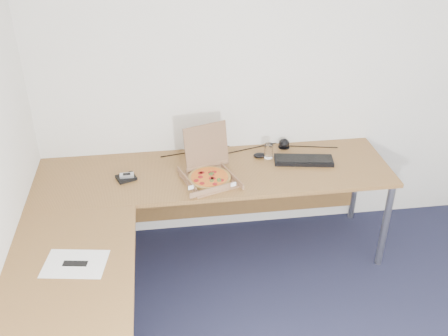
{
  "coord_description": "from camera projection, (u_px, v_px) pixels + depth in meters",
  "views": [
    {
      "loc": [
        -0.86,
        -1.7,
        2.59
      ],
      "look_at": [
        -0.45,
        1.28,
        0.82
      ],
      "focal_mm": 41.22,
      "sensor_mm": 36.0,
      "label": 1
    }
  ],
  "objects": [
    {
      "name": "keyboard",
      "position": [
        304.0,
        160.0,
        3.73
      ],
      "size": [
        0.44,
        0.22,
        0.03
      ],
      "primitive_type": "cube",
      "rotation": [
        0.0,
        0.0,
        -0.17
      ],
      "color": "black",
      "rests_on": "desk"
    },
    {
      "name": "wallet",
      "position": [
        126.0,
        178.0,
        3.53
      ],
      "size": [
        0.15,
        0.14,
        0.02
      ],
      "primitive_type": "cube",
      "rotation": [
        0.0,
        0.0,
        0.36
      ],
      "color": "black",
      "rests_on": "desk"
    },
    {
      "name": "pizza_box",
      "position": [
        209.0,
        175.0,
        3.51
      ],
      "size": [
        0.32,
        0.38,
        0.33
      ],
      "rotation": [
        0.0,
        0.0,
        0.33
      ],
      "color": "#916847",
      "rests_on": "desk"
    },
    {
      "name": "phone",
      "position": [
        127.0,
        175.0,
        3.52
      ],
      "size": [
        0.1,
        0.05,
        0.02
      ],
      "primitive_type": "cube",
      "rotation": [
        0.0,
        0.0,
        0.03
      ],
      "color": "#B2B5BA",
      "rests_on": "wallet"
    },
    {
      "name": "mouse",
      "position": [
        260.0,
        155.0,
        3.79
      ],
      "size": [
        0.11,
        0.09,
        0.03
      ],
      "primitive_type": "ellipsoid",
      "rotation": [
        0.0,
        0.0,
        0.34
      ],
      "color": "black",
      "rests_on": "desk"
    },
    {
      "name": "room_shell",
      "position": [
        367.0,
        224.0,
        2.23
      ],
      "size": [
        3.5,
        3.5,
        2.5
      ],
      "primitive_type": null,
      "color": "white",
      "rests_on": "ground"
    },
    {
      "name": "drinking_glass",
      "position": [
        269.0,
        151.0,
        3.77
      ],
      "size": [
        0.06,
        0.06,
        0.11
      ],
      "primitive_type": "cylinder",
      "color": "silver",
      "rests_on": "desk"
    },
    {
      "name": "desk",
      "position": [
        172.0,
        213.0,
        3.24
      ],
      "size": [
        2.5,
        2.2,
        0.73
      ],
      "color": "brown",
      "rests_on": "ground"
    },
    {
      "name": "dome_speaker",
      "position": [
        284.0,
        143.0,
        3.92
      ],
      "size": [
        0.09,
        0.09,
        0.07
      ],
      "primitive_type": "ellipsoid",
      "color": "black",
      "rests_on": "desk"
    },
    {
      "name": "paper_sheet",
      "position": [
        75.0,
        264.0,
        2.78
      ],
      "size": [
        0.37,
        0.29,
        0.0
      ],
      "primitive_type": "cube",
      "rotation": [
        0.0,
        0.0,
        -0.16
      ],
      "color": "white",
      "rests_on": "desk"
    },
    {
      "name": "cable_bundle",
      "position": [
        246.0,
        149.0,
        3.9
      ],
      "size": [
        0.65,
        0.13,
        0.01
      ],
      "primitive_type": null,
      "rotation": [
        0.0,
        0.0,
        0.14
      ],
      "color": "black",
      "rests_on": "desk"
    }
  ]
}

